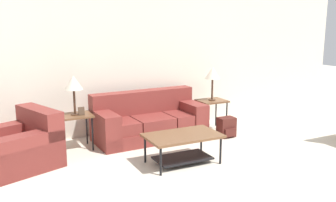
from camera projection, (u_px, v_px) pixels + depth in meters
The scene contains 10 objects.
wall_back at pixel (148, 61), 7.04m from camera, with size 9.16×0.06×2.60m.
couch at pixel (149, 122), 6.60m from camera, with size 1.98×0.93×0.82m.
armchair at pixel (20, 148), 5.29m from camera, with size 1.28×1.24×0.80m.
coffee_table at pixel (183, 142), 5.41m from camera, with size 1.08×0.65×0.44m.
side_table_left at pixel (75, 119), 5.98m from camera, with size 0.52×0.44×0.57m.
side_table_right at pixel (212, 103), 7.10m from camera, with size 0.52×0.44×0.57m.
table_lamp_left at pixel (74, 84), 5.86m from camera, with size 0.29×0.29×0.63m.
table_lamp_right at pixel (213, 74), 6.98m from camera, with size 0.29×0.29×0.63m.
backpack at pixel (227, 127), 6.71m from camera, with size 0.30×0.29×0.35m.
picture_frame at pixel (81, 111), 5.93m from camera, with size 0.10×0.04×0.13m.
Camera 1 is at (-2.79, -2.62, 2.02)m, focal length 40.00 mm.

